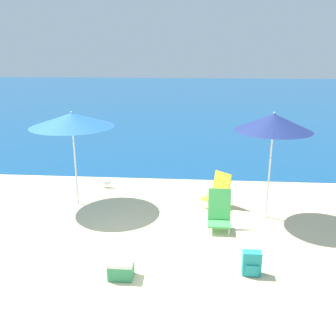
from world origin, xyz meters
TOP-DOWN VIEW (x-y plane):
  - ground_plane at (0.00, 0.00)m, footprint 60.00×60.00m
  - sea_water at (0.00, 24.80)m, footprint 60.00×40.00m
  - beach_umbrella_navy at (2.22, 2.47)m, footprint 1.57×1.57m
  - beach_umbrella_blue at (-2.07, 2.86)m, footprint 1.86×1.86m
  - beach_chair_green at (1.18, 1.83)m, footprint 0.46×0.53m
  - beach_chair_yellow at (1.21, 2.97)m, footprint 0.70×0.70m
  - backpack_teal at (1.62, 0.23)m, footprint 0.30×0.19m
  - cooler_box at (-0.45, -0.03)m, footprint 0.40×0.30m
  - seagull at (-1.67, 3.99)m, footprint 0.27×0.11m

SIDE VIEW (x-z plane):
  - ground_plane at x=0.00m, z-range 0.00..0.00m
  - sea_water at x=0.00m, z-range 0.00..0.01m
  - seagull at x=-1.67m, z-range 0.03..0.25m
  - cooler_box at x=-0.45m, z-range 0.00..0.31m
  - backpack_teal at x=1.62m, z-range 0.00..0.40m
  - beach_chair_green at x=1.18m, z-range -0.04..0.77m
  - beach_chair_yellow at x=1.21m, z-range -0.02..0.77m
  - beach_umbrella_blue at x=-2.07m, z-range 0.90..3.09m
  - beach_umbrella_navy at x=2.22m, z-range 0.93..3.22m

